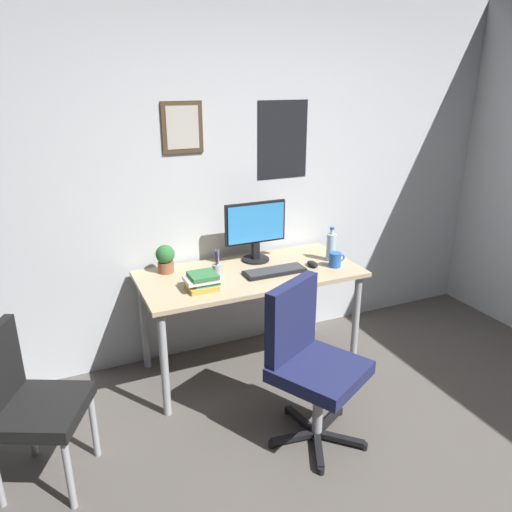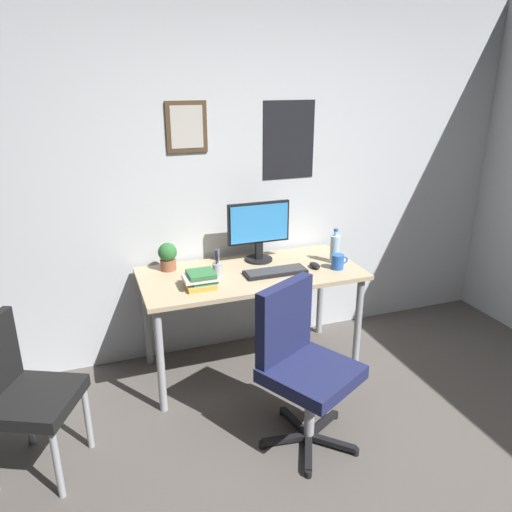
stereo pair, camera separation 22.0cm
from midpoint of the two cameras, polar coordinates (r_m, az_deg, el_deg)
wall_back at (r=3.69m, az=-2.77°, el=8.81°), size 4.40×0.10×2.60m
desk at (r=3.43m, az=-2.52°, el=-3.17°), size 1.52×0.71×0.75m
office_chair at (r=2.85m, az=3.84°, el=-11.54°), size 0.62×0.62×0.95m
side_chair at (r=2.85m, az=-27.16°, el=-14.59°), size 0.56×0.56×0.88m
monitor at (r=3.53m, az=-1.85°, el=3.13°), size 0.46×0.20×0.43m
keyboard at (r=3.37m, az=0.30°, el=-1.80°), size 0.43×0.15×0.03m
computer_mouse at (r=3.50m, az=4.76°, el=-0.95°), size 0.06×0.11×0.04m
water_bottle at (r=3.60m, az=6.96°, el=1.07°), size 0.07×0.07×0.25m
coffee_mug_near at (r=3.50m, az=7.38°, el=-0.44°), size 0.12×0.09×0.10m
potted_plant at (r=3.43m, az=-12.27°, el=-0.22°), size 0.13×0.13×0.19m
pen_cup at (r=3.30m, az=-6.41°, el=-1.67°), size 0.07×0.07×0.20m
book_stack_left at (r=3.14m, az=-8.20°, el=-2.93°), size 0.21×0.17×0.10m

